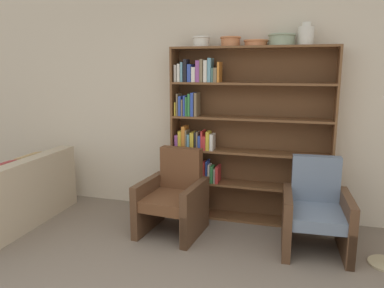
{
  "coord_description": "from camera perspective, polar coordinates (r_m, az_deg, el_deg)",
  "views": [
    {
      "loc": [
        0.76,
        -1.63,
        1.79
      ],
      "look_at": [
        -0.38,
        2.33,
        0.95
      ],
      "focal_mm": 35.0,
      "sensor_mm": 36.0,
      "label": 1
    }
  ],
  "objects": [
    {
      "name": "wall_back",
      "position": [
        4.54,
        6.47,
        6.2
      ],
      "size": [
        12.0,
        0.06,
        2.75
      ],
      "color": "beige",
      "rests_on": "ground"
    },
    {
      "name": "bookshelf",
      "position": [
        4.42,
        6.35,
        1.2
      ],
      "size": [
        1.85,
        0.3,
        2.03
      ],
      "color": "brown",
      "rests_on": "ground"
    },
    {
      "name": "bowl_terracotta",
      "position": [
        4.43,
        1.41,
        15.42
      ],
      "size": [
        0.2,
        0.2,
        0.12
      ],
      "color": "silver",
      "rests_on": "bookshelf"
    },
    {
      "name": "bowl_olive",
      "position": [
        4.35,
        5.89,
        15.36
      ],
      "size": [
        0.23,
        0.23,
        0.11
      ],
      "color": "#C67547",
      "rests_on": "bookshelf"
    },
    {
      "name": "bowl_cream",
      "position": [
        4.31,
        9.73,
        15.01
      ],
      "size": [
        0.27,
        0.27,
        0.07
      ],
      "color": "#C67547",
      "rests_on": "bookshelf"
    },
    {
      "name": "bowl_copper",
      "position": [
        4.29,
        13.51,
        15.28
      ],
      "size": [
        0.3,
        0.3,
        0.12
      ],
      "color": "gray",
      "rests_on": "bookshelf"
    },
    {
      "name": "vase_tall",
      "position": [
        4.28,
        16.97,
        15.57
      ],
      "size": [
        0.17,
        0.17,
        0.24
      ],
      "color": "silver",
      "rests_on": "bookshelf"
    },
    {
      "name": "couch",
      "position": [
        4.9,
        -25.93,
        -7.59
      ],
      "size": [
        0.87,
        1.59,
        0.78
      ],
      "rotation": [
        0.0,
        0.0,
        1.59
      ],
      "color": "tan",
      "rests_on": "ground"
    },
    {
      "name": "armchair_leather",
      "position": [
        4.17,
        -2.83,
        -8.18
      ],
      "size": [
        0.7,
        0.74,
        0.91
      ],
      "rotation": [
        0.0,
        0.0,
        3.05
      ],
      "color": "brown",
      "rests_on": "ground"
    },
    {
      "name": "armchair_cushioned",
      "position": [
        3.97,
        18.36,
        -9.8
      ],
      "size": [
        0.68,
        0.71,
        0.91
      ],
      "rotation": [
        0.0,
        0.0,
        3.2
      ],
      "color": "brown",
      "rests_on": "ground"
    }
  ]
}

